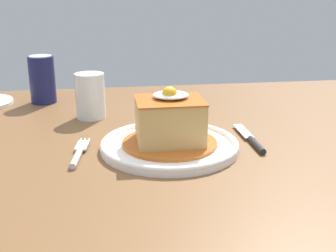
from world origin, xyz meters
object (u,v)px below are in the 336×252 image
Objects in this scene: drinking_glass at (90,99)px; fork at (78,154)px; main_plate at (170,145)px; soda_can at (42,79)px; knife at (253,141)px.

fork is at bearing -94.50° from drinking_glass.
soda_can is (-0.28, 0.39, 0.05)m from main_plate.
drinking_glass is at bearing 85.50° from fork.
main_plate is at bearing -178.16° from knife.
main_plate is 1.85× the size of fork.
soda_can reaches higher than fork.
soda_can is 0.20m from drinking_glass.
main_plate reaches higher than fork.
fork is 0.25m from drinking_glass.
drinking_glass is (-0.32, 0.23, 0.04)m from knife.
main_plate reaches higher than knife.
drinking_glass is (0.02, 0.25, 0.04)m from fork.
knife is 0.39m from drinking_glass.
main_plate is 1.59× the size of knife.
main_plate is at bearing 4.85° from fork.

